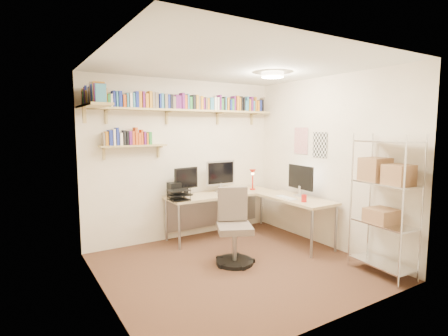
{
  "coord_description": "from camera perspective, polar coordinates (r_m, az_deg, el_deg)",
  "views": [
    {
      "loc": [
        -2.39,
        -3.53,
        1.76
      ],
      "look_at": [
        0.15,
        0.55,
        1.2
      ],
      "focal_mm": 28.0,
      "sensor_mm": 36.0,
      "label": 1
    }
  ],
  "objects": [
    {
      "name": "corner_desk",
      "position": [
        5.49,
        1.67,
        -4.53
      ],
      "size": [
        2.02,
        1.81,
        1.22
      ],
      "color": "tan",
      "rests_on": "ground"
    },
    {
      "name": "ground",
      "position": [
        4.61,
        2.12,
        -15.8
      ],
      "size": [
        3.2,
        3.2,
        0.0
      ],
      "primitive_type": "plane",
      "color": "#472B1E",
      "rests_on": "ground"
    },
    {
      "name": "wall_shelves",
      "position": [
        5.22,
        -9.8,
        9.52
      ],
      "size": [
        3.12,
        1.09,
        0.8
      ],
      "color": "tan",
      "rests_on": "ground"
    },
    {
      "name": "room_shell",
      "position": [
        4.27,
        2.25,
        3.8
      ],
      "size": [
        3.24,
        3.04,
        2.52
      ],
      "color": "beige",
      "rests_on": "ground"
    },
    {
      "name": "office_chair",
      "position": [
        4.62,
        1.65,
        -10.34
      ],
      "size": [
        0.57,
        0.58,
        0.97
      ],
      "rotation": [
        0.0,
        0.0,
        -0.44
      ],
      "color": "black",
      "rests_on": "ground"
    },
    {
      "name": "wire_rack",
      "position": [
        4.54,
        24.64,
        -3.22
      ],
      "size": [
        0.42,
        0.76,
        1.69
      ],
      "rotation": [
        0.0,
        0.0,
        -0.09
      ],
      "color": "silver",
      "rests_on": "ground"
    }
  ]
}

